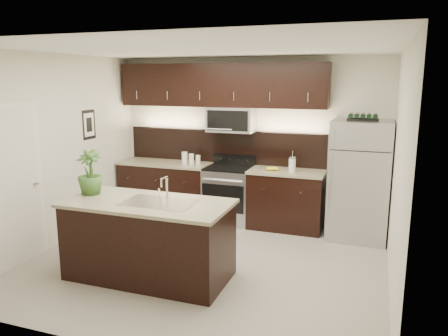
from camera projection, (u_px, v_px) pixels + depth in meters
name	position (u px, v px, depth m)	size (l,w,h in m)	color
ground	(205.00, 262.00, 5.70)	(4.50, 4.50, 0.00)	gray
room_walls	(194.00, 133.00, 5.36)	(4.52, 4.02, 2.71)	beige
counter_run	(217.00, 193.00, 7.31)	(3.51, 0.65, 0.94)	black
upper_fixtures	(222.00, 92.00, 7.10)	(3.49, 0.40, 1.66)	black
island	(149.00, 239.00, 5.21)	(1.96, 0.96, 0.94)	black
sink_faucet	(159.00, 201.00, 5.07)	(0.84, 0.50, 0.28)	silver
refrigerator	(359.00, 180.00, 6.44)	(0.85, 0.77, 1.76)	#B2B2B7
wine_rack	(363.00, 117.00, 6.25)	(0.44, 0.27, 0.10)	black
plant	(90.00, 172.00, 5.40)	(0.31, 0.31, 0.56)	#365E25
canisters	(190.00, 159.00, 7.34)	(0.30, 0.17, 0.21)	silver
french_press	(292.00, 164.00, 6.74)	(0.11, 0.11, 0.32)	silver
bananas	(269.00, 168.00, 6.85)	(0.20, 0.16, 0.06)	gold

